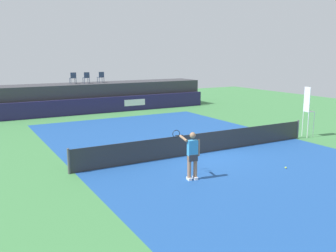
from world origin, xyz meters
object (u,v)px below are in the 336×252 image
Objects in this scene: spectator_chair_far_left at (73,78)px; spectator_chair_center at (101,77)px; net_post_far at (298,129)px; tennis_player at (192,154)px; spectator_chair_left at (86,77)px; umpire_chair at (308,108)px; net_post_near at (69,161)px; tennis_ball at (286,168)px.

spectator_chair_center is (2.22, -0.12, 0.00)m from spectator_chair_far_left.
tennis_player reaches higher than net_post_far.
tennis_player is at bearing -161.90° from net_post_far.
spectator_chair_left is 0.32× the size of umpire_chair.
umpire_chair is 2.76× the size of net_post_near.
spectator_chair_center is 16.55m from net_post_near.
spectator_chair_left reaches higher than net_post_near.
umpire_chair is (7.68, -14.99, -1.11)m from spectator_chair_left.
spectator_chair_center reaches higher than umpire_chair.
umpire_chair is 2.76× the size of net_post_far.
spectator_chair_far_left is 1.00× the size of spectator_chair_left.
spectator_chair_far_left is at bearing 87.92° from tennis_player.
tennis_player is at bearing -37.18° from net_post_near.
net_post_far is at bearing 18.10° from tennis_player.
net_post_near is at bearing 180.00° from net_post_far.
tennis_player reaches higher than net_post_near.
net_post_near and net_post_far have the same top height.
spectator_chair_left is 1.20m from spectator_chair_center.
net_post_far is (-0.69, -0.01, -1.09)m from umpire_chair.
tennis_ball is at bearing -146.10° from umpire_chair.
net_post_far reaches higher than tennis_ball.
net_post_near is (-4.39, -15.14, -2.19)m from spectator_chair_far_left.
spectator_chair_far_left is 13.06× the size of tennis_ball.
spectator_chair_far_left reaches higher than umpire_chair.
umpire_chair is (6.48, -15.00, -1.11)m from spectator_chair_center.
tennis_player is (-8.67, -2.83, 0.46)m from net_post_far.
net_post_near is at bearing 155.13° from tennis_ball.
spectator_chair_left is at bearing 97.13° from tennis_ball.
spectator_chair_center is 18.16m from tennis_player.
tennis_player is at bearing 169.35° from tennis_ball.
tennis_player reaches higher than tennis_ball.
spectator_chair_left is at bearing 70.19° from net_post_near.
spectator_chair_center is at bearing 93.46° from tennis_ball.
spectator_chair_far_left reaches higher than tennis_player.
net_post_near is at bearing -179.94° from umpire_chair.
net_post_far is at bearing 37.51° from tennis_ball.
net_post_near is at bearing -106.17° from spectator_chair_far_left.
net_post_far is (7.00, -15.01, -2.19)m from spectator_chair_left.
spectator_chair_far_left is at bearing 119.91° from umpire_chair.
umpire_chair is 13.13m from net_post_near.
net_post_near is 12.40m from net_post_far.
net_post_far is 9.13m from tennis_player.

